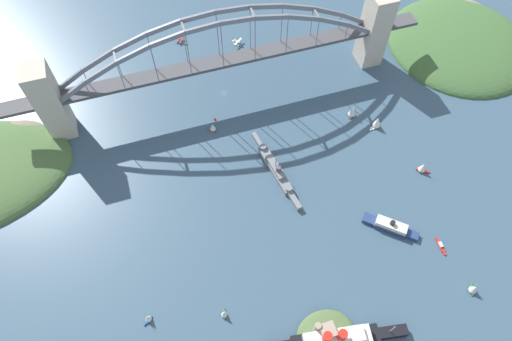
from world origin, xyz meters
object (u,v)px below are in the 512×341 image
Objects in this scene: harbor_arch_bridge at (222,62)px; small_boat_2 at (474,289)px; naval_cruiser at (276,170)px; channel_marker_buoy at (215,119)px; seaplane_taxiing_near_bridge at (237,42)px; seaplane_second_in_formation at (180,39)px; small_boat_7 at (353,111)px; small_boat_4 at (148,318)px; small_boat_5 at (224,314)px; small_boat_6 at (213,127)px; fort_island_mid_harbor at (326,334)px; small_boat_0 at (377,122)px; small_boat_3 at (441,246)px; small_boat_1 at (423,167)px; ocean_liner at (336,340)px; harbor_ferry_steamer at (390,226)px.

small_boat_2 is (-95.50, 191.06, -28.07)m from harbor_arch_bridge.
channel_marker_buoy is at bearing -63.83° from naval_cruiser.
small_boat_2 is at bearing 106.55° from seaplane_taxiing_near_bridge.
harbor_arch_bridge is 74.96m from seaplane_second_in_formation.
seaplane_taxiing_near_bridge is 0.76× the size of small_boat_7.
naval_cruiser is 9.23× the size of small_boat_4.
small_boat_6 is at bearing -101.95° from small_boat_5.
fort_island_mid_harbor reaches higher than channel_marker_buoy.
small_boat_5 is at bearing 83.78° from seaplane_second_in_formation.
naval_cruiser is at bearing -125.70° from small_boat_5.
seaplane_taxiing_near_bridge is at bearing -117.55° from small_boat_6.
seaplane_taxiing_near_bridge is 227.27m from small_boat_4.
small_boat_0 is 0.90× the size of small_boat_3.
small_boat_3 is 173.96m from channel_marker_buoy.
small_boat_1 is 63.93m from small_boat_7.
small_boat_7 is at bearing -85.12° from small_boat_3.
small_boat_0 is at bearing 130.31° from small_boat_7.
small_boat_7 reaches higher than small_boat_0.
small_boat_5 is (140.25, -29.92, -0.45)m from small_boat_2.
harbor_arch_bridge is at bearing -80.07° from naval_cruiser.
harbor_arch_bridge is 42.58× the size of small_boat_5.
ocean_liner is 103.36m from small_boat_4.
small_boat_3 is 1.64× the size of small_boat_4.
fort_island_mid_harbor reaches higher than small_boat_2.
harbor_arch_bridge reaches higher than naval_cruiser.
small_boat_7 is (9.51, -111.30, 4.62)m from small_boat_3.
seaplane_taxiing_near_bridge is (-10.49, -127.56, -0.69)m from naval_cruiser.
channel_marker_buoy is (-6.33, 89.18, -1.02)m from seaplane_second_in_formation.
small_boat_4 is 42.20m from small_boat_5.
small_boat_3 is at bearing 130.47° from small_boat_6.
small_boat_4 is (65.64, 216.62, 1.27)m from seaplane_second_in_formation.
naval_cruiser is 149.26m from seaplane_second_in_formation.
small_boat_1 reaches higher than small_boat_2.
small_boat_2 is at bearing 125.41° from small_boat_6.
ocean_liner reaches higher than channel_marker_buoy.
seaplane_taxiing_near_bridge is 0.98× the size of small_boat_1.
small_boat_1 is (-12.71, 44.00, -0.79)m from small_boat_0.
naval_cruiser reaches higher than small_boat_0.
harbor_arch_bridge reaches higher than harbor_ferry_steamer.
small_boat_1 is (-128.25, 174.38, 1.97)m from seaplane_second_in_formation.
fort_island_mid_harbor is (-4.95, 188.55, -28.00)m from harbor_arch_bridge.
small_boat_0 reaches higher than small_boat_6.
seaplane_taxiing_near_bridge is 47.86m from seaplane_second_in_formation.
small_boat_5 is 2.57× the size of channel_marker_buoy.
ocean_liner is at bearing 1.32° from small_boat_2.
seaplane_second_in_formation is at bearing -21.81° from seaplane_taxiing_near_bridge.
ocean_liner is at bearing 20.87° from small_boat_3.
small_boat_1 reaches higher than small_boat_5.
harbor_arch_bridge is at bearing -64.08° from harbor_ferry_steamer.
small_boat_5 is (53.38, -31.93, -2.01)m from ocean_liner.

